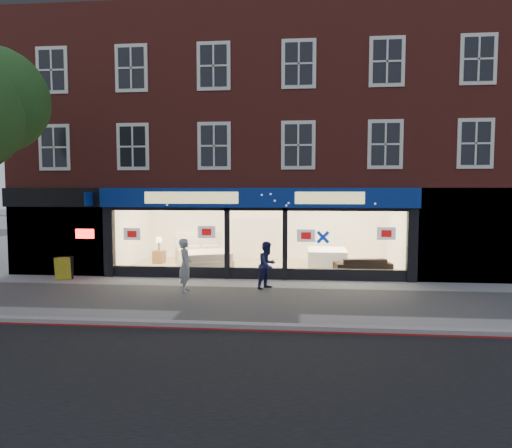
# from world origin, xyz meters

# --- Properties ---
(ground) EXTENTS (120.00, 120.00, 0.00)m
(ground) POSITION_xyz_m (0.00, 0.00, 0.00)
(ground) COLOR gray
(ground) RESTS_ON ground
(kerb_line) EXTENTS (60.00, 0.10, 0.01)m
(kerb_line) POSITION_xyz_m (0.00, -3.10, 0.01)
(kerb_line) COLOR #8C0A07
(kerb_line) RESTS_ON ground
(kerb_stone) EXTENTS (60.00, 0.25, 0.12)m
(kerb_stone) POSITION_xyz_m (0.00, -2.90, 0.06)
(kerb_stone) COLOR gray
(kerb_stone) RESTS_ON ground
(showroom_floor) EXTENTS (11.00, 4.50, 0.10)m
(showroom_floor) POSITION_xyz_m (0.00, 5.25, 0.05)
(showroom_floor) COLOR tan
(showroom_floor) RESTS_ON ground
(building) EXTENTS (19.00, 8.26, 10.30)m
(building) POSITION_xyz_m (-0.02, 6.93, 6.67)
(building) COLOR maroon
(building) RESTS_ON ground
(display_bed) EXTENTS (2.73, 2.95, 1.35)m
(display_bed) POSITION_xyz_m (-2.30, 4.80, 0.47)
(display_bed) COLOR beige
(display_bed) RESTS_ON showroom_floor
(bedside_table) EXTENTS (0.49, 0.49, 0.55)m
(bedside_table) POSITION_xyz_m (-4.40, 5.58, 0.38)
(bedside_table) COLOR brown
(bedside_table) RESTS_ON showroom_floor
(mattress_stack) EXTENTS (1.56, 1.95, 0.75)m
(mattress_stack) POSITION_xyz_m (2.68, 5.12, 0.48)
(mattress_stack) COLOR white
(mattress_stack) RESTS_ON showroom_floor
(sofa) EXTENTS (2.18, 1.11, 0.61)m
(sofa) POSITION_xyz_m (3.93, 3.90, 0.40)
(sofa) COLOR black
(sofa) RESTS_ON showroom_floor
(a_board) EXTENTS (0.63, 0.51, 0.84)m
(a_board) POSITION_xyz_m (-6.84, 2.19, 0.42)
(a_board) COLOR gold
(a_board) RESTS_ON ground
(pedestrian_grey) EXTENTS (0.52, 0.69, 1.70)m
(pedestrian_grey) POSITION_xyz_m (-2.03, 0.75, 0.85)
(pedestrian_grey) COLOR #9A9DA1
(pedestrian_grey) RESTS_ON ground
(pedestrian_blue) EXTENTS (0.91, 0.95, 1.55)m
(pedestrian_blue) POSITION_xyz_m (0.53, 1.44, 0.77)
(pedestrian_blue) COLOR #1C1F4F
(pedestrian_blue) RESTS_ON ground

